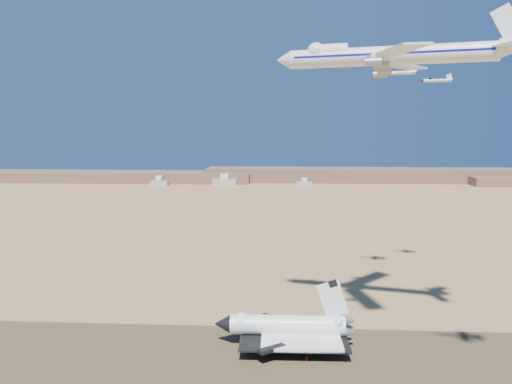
# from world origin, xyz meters

# --- Properties ---
(ground) EXTENTS (1200.00, 1200.00, 0.00)m
(ground) POSITION_xyz_m (0.00, 0.00, 0.00)
(ground) COLOR #AA814B
(ground) RESTS_ON ground
(runway) EXTENTS (600.00, 50.00, 0.06)m
(runway) POSITION_xyz_m (0.00, 0.00, 0.03)
(runway) COLOR brown
(runway) RESTS_ON ground
(ridgeline) EXTENTS (960.00, 90.00, 18.00)m
(ridgeline) POSITION_xyz_m (65.32, 527.31, 7.63)
(ridgeline) COLOR brown
(ridgeline) RESTS_ON ground
(hangars) EXTENTS (200.50, 29.50, 30.00)m
(hangars) POSITION_xyz_m (-64.00, 478.43, 4.83)
(hangars) COLOR #BCB7A6
(hangars) RESTS_ON ground
(shuttle) EXTENTS (43.84, 27.18, 21.63)m
(shuttle) POSITION_xyz_m (17.41, 10.96, 5.82)
(shuttle) COLOR white
(shuttle) RESTS_ON runway
(carrier_747) EXTENTS (71.81, 54.04, 17.87)m
(carrier_747) POSITION_xyz_m (45.66, 14.85, 89.86)
(carrier_747) COLOR silver
(crew_a) EXTENTS (0.51, 0.68, 1.69)m
(crew_a) POSITION_xyz_m (20.82, 6.17, 0.91)
(crew_a) COLOR #B93A0A
(crew_a) RESTS_ON runway
(crew_b) EXTENTS (0.92, 0.98, 1.76)m
(crew_b) POSITION_xyz_m (23.62, -0.24, 0.94)
(crew_b) COLOR #B93A0A
(crew_b) RESTS_ON runway
(crew_c) EXTENTS (0.94, 1.16, 1.77)m
(crew_c) POSITION_xyz_m (24.91, 3.25, 0.94)
(crew_c) COLOR #B93A0A
(crew_c) RESTS_ON runway
(chase_jet_d) EXTENTS (15.74, 8.91, 3.96)m
(chase_jet_d) POSITION_xyz_m (61.44, 65.85, 90.62)
(chase_jet_d) COLOR silver
(chase_jet_e) EXTENTS (14.55, 7.86, 3.62)m
(chase_jet_e) POSITION_xyz_m (81.54, 82.58, 89.22)
(chase_jet_e) COLOR silver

